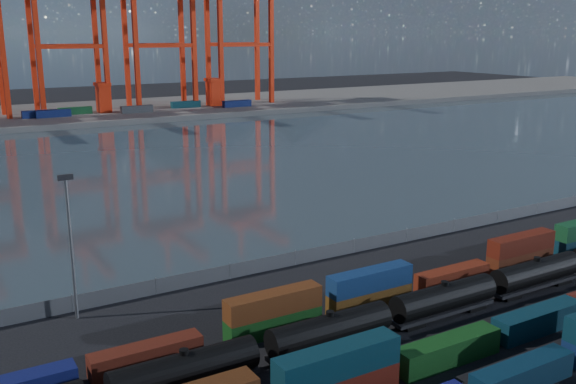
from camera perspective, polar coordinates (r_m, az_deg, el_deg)
ground at (r=69.00m, az=13.17°, el=-13.37°), size 700.00×700.00×0.00m
harbor_water at (r=157.82m, az=-14.03°, el=2.15°), size 700.00×700.00×0.00m
far_quay at (r=258.93m, az=-20.90°, el=6.38°), size 700.00×70.00×2.00m
container_row_mid at (r=74.97m, az=21.49°, el=-10.09°), size 140.90×2.42×5.16m
container_row_north at (r=83.88m, az=14.24°, el=-6.87°), size 139.45×2.22×4.73m
tanker_string at (r=62.35m, az=-2.34°, el=-13.86°), size 122.53×3.01×4.31m
waterfront_fence at (r=88.97m, az=0.66°, el=-5.90°), size 160.12×0.12×2.20m
yard_light_mast at (r=74.08m, az=-18.76°, el=-4.04°), size 1.60×0.40×16.60m
quay_containers at (r=242.72m, az=-22.89°, el=6.29°), size 172.58×10.99×2.60m
straddle_carriers at (r=247.98m, az=-21.19°, el=7.64°), size 140.00×7.00×11.10m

